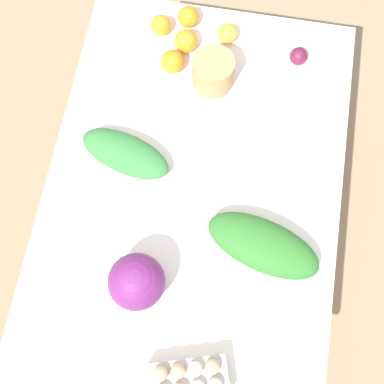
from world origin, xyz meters
name	(u,v)px	position (x,y,z in m)	size (l,w,h in m)	color
ground_plane	(192,244)	(0.00, 0.00, 0.00)	(8.00, 8.00, 0.00)	#937A5B
dining_table	(192,201)	(0.00, 0.00, 0.63)	(1.50, 0.98, 0.71)	silver
cabbage_purple	(137,282)	(0.33, -0.11, 0.79)	(0.17, 0.17, 0.17)	#6B2366
egg_carton	(188,380)	(0.58, 0.09, 0.75)	(0.18, 0.26, 0.09)	#A8A8A3
paper_bag	(214,72)	(-0.43, 0.00, 0.77)	(0.15, 0.15, 0.13)	#A87F51
greens_bunch_beet_tops	(125,153)	(-0.09, -0.24, 0.75)	(0.32, 0.14, 0.08)	#337538
greens_bunch_chard	(263,245)	(0.15, 0.25, 0.76)	(0.37, 0.17, 0.10)	#2D6B28
beet_root	(299,56)	(-0.57, 0.29, 0.74)	(0.06, 0.06, 0.06)	#5B1933
orange_0	(186,41)	(-0.56, -0.12, 0.75)	(0.08, 0.08, 0.08)	orange
orange_1	(172,62)	(-0.46, -0.15, 0.75)	(0.08, 0.08, 0.08)	orange
orange_2	(227,33)	(-0.62, 0.02, 0.74)	(0.07, 0.07, 0.07)	#F9A833
orange_3	(161,25)	(-0.61, -0.22, 0.74)	(0.08, 0.08, 0.08)	orange
orange_4	(188,17)	(-0.66, -0.13, 0.75)	(0.08, 0.08, 0.08)	orange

